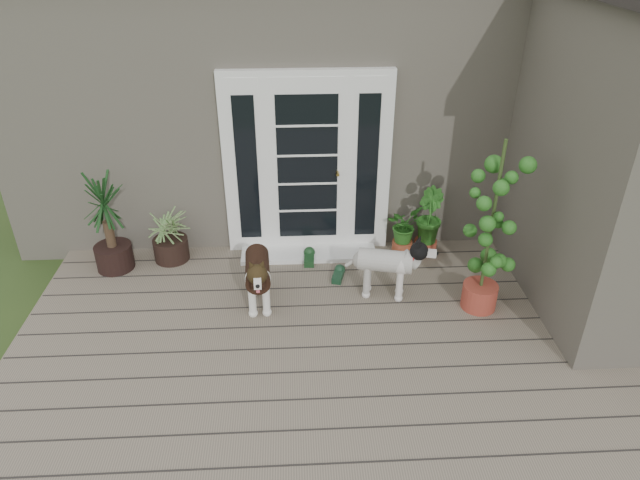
{
  "coord_description": "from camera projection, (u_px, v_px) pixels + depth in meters",
  "views": [
    {
      "loc": [
        -0.37,
        -3.42,
        3.71
      ],
      "look_at": [
        -0.1,
        1.75,
        0.7
      ],
      "focal_mm": 32.0,
      "sensor_mm": 36.0,
      "label": 1
    }
  ],
  "objects": [
    {
      "name": "white_dog",
      "position": [
        385.0,
        270.0,
        5.97
      ],
      "size": [
        0.81,
        0.49,
        0.63
      ],
      "primitive_type": null,
      "rotation": [
        0.0,
        0.0,
        -1.8
      ],
      "color": "white",
      "rests_on": "deck"
    },
    {
      "name": "herb_a",
      "position": [
        403.0,
        234.0,
        6.76
      ],
      "size": [
        0.56,
        0.56,
        0.51
      ],
      "primitive_type": "imported",
      "rotation": [
        0.0,
        0.0,
        0.89
      ],
      "color": "#29621C",
      "rests_on": "deck"
    },
    {
      "name": "house_wing",
      "position": [
        632.0,
        168.0,
        5.48
      ],
      "size": [
        1.6,
        2.4,
        3.1
      ],
      "primitive_type": "cube",
      "color": "#665E54",
      "rests_on": "ground"
    },
    {
      "name": "clog_left",
      "position": [
        309.0,
        257.0,
        6.69
      ],
      "size": [
        0.18,
        0.35,
        0.1
      ],
      "primitive_type": null,
      "rotation": [
        0.0,
        0.0,
        -0.06
      ],
      "color": "#17391B",
      "rests_on": "deck"
    },
    {
      "name": "herb_b",
      "position": [
        427.0,
        230.0,
        6.75
      ],
      "size": [
        0.44,
        0.44,
        0.6
      ],
      "primitive_type": "imported",
      "rotation": [
        0.0,
        0.0,
        1.66
      ],
      "color": "#1A5618",
      "rests_on": "deck"
    },
    {
      "name": "sapling",
      "position": [
        491.0,
        227.0,
        5.47
      ],
      "size": [
        0.7,
        0.7,
        1.9
      ],
      "primitive_type": null,
      "rotation": [
        0.0,
        0.0,
        0.32
      ],
      "color": "#215719",
      "rests_on": "deck"
    },
    {
      "name": "deck",
      "position": [
        339.0,
        376.0,
        5.15
      ],
      "size": [
        6.2,
        4.6,
        0.12
      ],
      "primitive_type": "cube",
      "color": "#6B5B4C",
      "rests_on": "ground"
    },
    {
      "name": "door_step",
      "position": [
        309.0,
        253.0,
        6.82
      ],
      "size": [
        1.6,
        0.4,
        0.05
      ],
      "primitive_type": "cube",
      "color": "white",
      "rests_on": "deck"
    },
    {
      "name": "spider_plant",
      "position": [
        169.0,
        232.0,
        6.58
      ],
      "size": [
        0.87,
        0.87,
        0.72
      ],
      "primitive_type": null,
      "rotation": [
        0.0,
        0.0,
        -0.37
      ],
      "color": "#A2BB73",
      "rests_on": "deck"
    },
    {
      "name": "house_main",
      "position": [
        316.0,
        85.0,
        8.07
      ],
      "size": [
        7.4,
        4.0,
        3.1
      ],
      "primitive_type": "cube",
      "color": "#665E54",
      "rests_on": "ground"
    },
    {
      "name": "clog_right",
      "position": [
        338.0,
        275.0,
        6.38
      ],
      "size": [
        0.22,
        0.34,
        0.09
      ],
      "primitive_type": null,
      "rotation": [
        0.0,
        0.0,
        -0.26
      ],
      "color": "#14341F",
      "rests_on": "deck"
    },
    {
      "name": "herb_c",
      "position": [
        525.0,
        236.0,
        6.66
      ],
      "size": [
        0.48,
        0.48,
        0.56
      ],
      "primitive_type": "imported",
      "rotation": [
        0.0,
        0.0,
        4.29
      ],
      "color": "#2A5D1A",
      "rests_on": "deck"
    },
    {
      "name": "brindle_dog",
      "position": [
        258.0,
        279.0,
        5.81
      ],
      "size": [
        0.38,
        0.81,
        0.66
      ],
      "primitive_type": null,
      "rotation": [
        0.0,
        0.0,
        3.2
      ],
      "color": "black",
      "rests_on": "deck"
    },
    {
      "name": "yucca",
      "position": [
        108.0,
        224.0,
        6.31
      ],
      "size": [
        1.01,
        1.01,
        1.15
      ],
      "primitive_type": null,
      "rotation": [
        0.0,
        0.0,
        -0.33
      ],
      "color": "black",
      "rests_on": "deck"
    },
    {
      "name": "door_unit",
      "position": [
        307.0,
        165.0,
        6.47
      ],
      "size": [
        1.9,
        0.14,
        2.15
      ],
      "primitive_type": "cube",
      "color": "white",
      "rests_on": "deck"
    }
  ]
}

